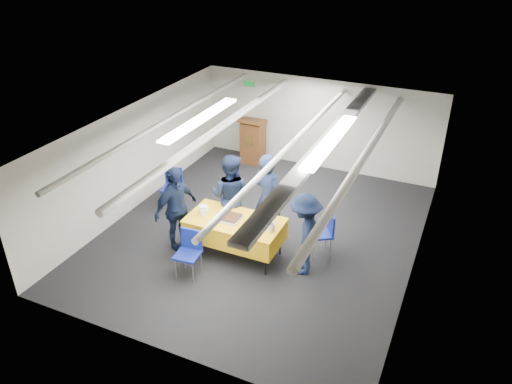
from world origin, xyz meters
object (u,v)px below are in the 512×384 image
chair_left (173,183)px  chair_right (325,229)px  sheet_cake (228,217)px  podium (253,140)px  sailor_a (268,199)px  serving_table (235,229)px  chair_near (189,248)px  sailor_d (304,234)px  sailor_b (231,196)px  sailor_c (176,209)px

chair_left → chair_right: bearing=-6.4°
sheet_cake → podium: (-1.32, 3.95, -0.20)m
chair_right → sailor_a: (-1.15, -0.04, 0.41)m
serving_table → podium: size_ratio=1.43×
chair_near → serving_table: bearing=60.8°
sheet_cake → sailor_d: sailor_d is taller
sailor_b → serving_table: bearing=116.9°
sailor_b → sailor_d: sailor_b is taller
chair_left → sailor_b: 1.82m
sailor_c → chair_left: bearing=50.7°
sheet_cake → sailor_d: size_ratio=0.30×
sailor_a → sailor_c: 1.76m
chair_left → sailor_d: bearing=-17.6°
sheet_cake → chair_right: chair_right is taller
sailor_a → serving_table: bearing=80.6°
sailor_a → sailor_b: (-0.76, -0.08, -0.07)m
sheet_cake → chair_near: chair_near is taller
sheet_cake → podium: bearing=108.5°
podium → sailor_b: bearing=-72.5°
podium → sailor_c: (0.32, -4.15, 0.24)m
podium → sailor_a: size_ratio=0.67×
chair_right → sailor_c: sailor_c is taller
chair_left → serving_table: bearing=-28.4°
sailor_b → sheet_cake: bearing=107.4°
sheet_cake → sailor_b: (-0.28, 0.65, 0.06)m
chair_right → sailor_c: 2.83m
sailor_a → sailor_b: bearing=24.5°
podium → chair_right: (2.96, -3.18, -0.08)m
serving_table → chair_left: 2.39m
sheet_cake → sailor_b: size_ratio=0.27×
chair_right → sailor_b: 1.95m
serving_table → chair_near: bearing=-119.2°
chair_left → podium: bearing=76.4°
sailor_c → chair_right: bearing=-54.9°
chair_near → chair_left: size_ratio=1.00×
chair_right → chair_left: bearing=173.6°
chair_near → chair_left: same height
sailor_b → sailor_d: 1.83m
podium → sheet_cake: bearing=-71.5°
chair_near → chair_right: size_ratio=1.00×
serving_table → sheet_cake: bearing=-161.7°
chair_right → sailor_d: bearing=-104.4°
chair_right → sailor_d: sailor_d is taller
podium → sailor_a: bearing=-60.7°
sailor_a → sailor_b: sailor_a is taller
serving_table → sailor_c: (-1.12, -0.24, 0.30)m
chair_left → sailor_b: size_ratio=0.50×
chair_left → sailor_b: (1.71, -0.52, 0.34)m
sailor_c → sailor_d: sailor_c is taller
chair_left → sailor_c: size_ratio=0.51×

